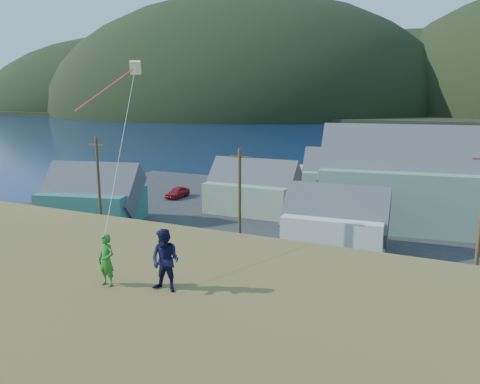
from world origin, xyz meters
name	(u,v)px	position (x,y,z in m)	size (l,w,h in m)	color
ground	(292,282)	(0.00, 0.00, 0.00)	(900.00, 900.00, 0.00)	#0A1638
grass_strip	(283,292)	(0.00, -2.00, 0.05)	(110.00, 8.00, 0.10)	#4C3D19
waterfront_lot	(345,221)	(0.00, 17.00, 0.06)	(72.00, 36.00, 0.12)	#28282B
wharf	(339,177)	(-6.00, 40.00, 0.45)	(26.00, 14.00, 0.90)	gray
far_shore	(442,111)	(0.00, 330.00, 1.00)	(900.00, 320.00, 2.00)	black
shed_teal	(93,197)	(-22.78, 5.87, 2.75)	(10.63, 8.59, 7.40)	#327175
shed_palegreen_near	(253,189)	(-10.15, 16.68, 2.65)	(9.74, 6.21, 7.04)	gray
shed_white	(335,222)	(1.13, 7.53, 2.56)	(8.71, 6.15, 6.66)	silver
shed_palegreen_far	(349,176)	(-1.98, 27.83, 2.87)	(11.97, 7.89, 7.53)	gray
utility_poles	(254,207)	(-3.55, 1.50, 4.67)	(29.50, 0.24, 9.50)	#47331E
parked_cars	(259,193)	(-11.85, 22.56, 0.83)	(24.11, 10.74, 1.54)	silver
kite_flyer_green	(106,260)	(0.37, -18.95, 7.98)	(0.57, 0.38, 1.57)	#257921
kite_flyer_navy	(165,261)	(2.17, -18.55, 8.12)	(0.89, 0.70, 1.84)	#141437
kite_rig	(131,73)	(-3.50, -12.34, 13.68)	(2.56, 3.76, 9.43)	#F0E9B6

